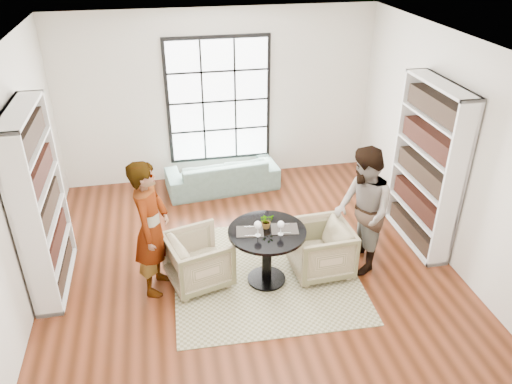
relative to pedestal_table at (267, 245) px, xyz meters
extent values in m
plane|color=brown|center=(-0.16, 0.23, -0.57)|extent=(6.00, 6.00, 0.00)
plane|color=silver|center=(-0.16, 3.23, 0.93)|extent=(5.50, 0.00, 5.50)
plane|color=silver|center=(-2.91, 0.23, 0.93)|extent=(0.00, 6.00, 6.00)
plane|color=silver|center=(2.59, 0.23, 0.93)|extent=(0.00, 6.00, 6.00)
plane|color=silver|center=(-0.16, -2.77, 0.93)|extent=(5.50, 0.00, 5.50)
plane|color=white|center=(-0.16, 0.23, 2.43)|extent=(6.00, 6.00, 0.00)
cube|color=black|center=(-0.16, 3.21, 0.88)|extent=(1.82, 0.06, 2.22)
cube|color=white|center=(-0.16, 3.17, 0.88)|extent=(1.70, 0.02, 2.10)
cube|color=tan|center=(0.01, 0.15, -0.57)|extent=(2.52, 2.52, 0.01)
cylinder|color=black|center=(0.00, 0.00, -0.55)|extent=(0.51, 0.51, 0.04)
cylinder|color=black|center=(0.00, 0.00, -0.19)|extent=(0.13, 0.13, 0.71)
cylinder|color=black|center=(0.00, 0.00, 0.20)|extent=(0.99, 0.99, 0.04)
imported|color=gray|center=(-0.21, 2.68, -0.29)|extent=(2.00, 0.96, 0.57)
imported|color=#BFB989|center=(-0.87, 0.15, -0.22)|extent=(0.95, 0.93, 0.70)
imported|color=tan|center=(0.74, 0.07, -0.22)|extent=(0.82, 0.80, 0.72)
imported|color=gray|center=(-1.42, 0.15, 0.33)|extent=(0.61, 0.76, 1.82)
imported|color=gray|center=(1.29, 0.07, 0.31)|extent=(0.72, 0.90, 1.76)
cube|color=#272321|center=(-0.22, 0.02, 0.22)|extent=(0.38, 0.31, 0.01)
cube|color=#272321|center=(0.22, -0.01, 0.22)|extent=(0.38, 0.31, 0.01)
cylinder|color=silver|center=(-0.14, -0.09, 0.22)|extent=(0.08, 0.08, 0.01)
cylinder|color=silver|center=(-0.14, -0.09, 0.28)|extent=(0.01, 0.01, 0.12)
sphere|color=maroon|center=(-0.14, -0.09, 0.38)|extent=(0.09, 0.09, 0.09)
ellipsoid|color=white|center=(-0.14, -0.09, 0.38)|extent=(0.10, 0.10, 0.11)
cylinder|color=silver|center=(0.15, -0.12, 0.22)|extent=(0.07, 0.07, 0.01)
cylinder|color=silver|center=(0.15, -0.12, 0.28)|extent=(0.01, 0.01, 0.11)
sphere|color=maroon|center=(0.15, -0.12, 0.36)|extent=(0.08, 0.08, 0.08)
ellipsoid|color=white|center=(0.15, -0.12, 0.36)|extent=(0.09, 0.09, 0.10)
imported|color=gray|center=(0.01, 0.07, 0.32)|extent=(0.22, 0.20, 0.20)
camera|label=1|loc=(-1.17, -5.13, 3.69)|focal=35.00mm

